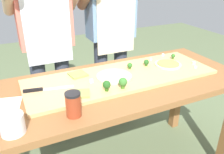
% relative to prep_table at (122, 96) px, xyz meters
% --- Properties ---
extents(prep_table, '(1.63, 0.71, 0.80)m').
position_rel_prep_table_xyz_m(prep_table, '(0.00, 0.00, 0.00)').
color(prep_table, brown).
rests_on(prep_table, ground).
extents(cutting_board, '(1.26, 0.43, 0.02)m').
position_rel_prep_table_xyz_m(cutting_board, '(0.01, 0.04, 0.13)').
color(cutting_board, tan).
rests_on(cutting_board, prep_table).
extents(chefs_knife, '(0.29, 0.07, 0.02)m').
position_rel_prep_table_xyz_m(chefs_knife, '(-0.51, 0.05, 0.14)').
color(chefs_knife, '#B7BABF').
rests_on(chefs_knife, cutting_board).
extents(pizza_whole_cheese_artichoke, '(0.23, 0.23, 0.02)m').
position_rel_prep_table_xyz_m(pizza_whole_cheese_artichoke, '(-0.05, 0.04, 0.14)').
color(pizza_whole_cheese_artichoke, beige).
rests_on(pizza_whole_cheese_artichoke, cutting_board).
extents(pizza_whole_pesto_green, '(0.19, 0.19, 0.02)m').
position_rel_prep_table_xyz_m(pizza_whole_pesto_green, '(0.40, 0.05, 0.14)').
color(pizza_whole_pesto_green, beige).
rests_on(pizza_whole_pesto_green, cutting_board).
extents(pizza_slice_near_left, '(0.12, 0.12, 0.01)m').
position_rel_prep_table_xyz_m(pizza_slice_near_left, '(-0.31, -0.09, 0.14)').
color(pizza_slice_near_left, '#899E4C').
rests_on(pizza_slice_near_left, cutting_board).
extents(pizza_slice_far_right, '(0.12, 0.12, 0.01)m').
position_rel_prep_table_xyz_m(pizza_slice_far_right, '(-0.25, 0.16, 0.14)').
color(pizza_slice_far_right, '#899E4C').
rests_on(pizza_slice_far_right, cutting_board).
extents(broccoli_floret_center_right, '(0.05, 0.05, 0.07)m').
position_rel_prep_table_xyz_m(broccoli_floret_center_right, '(-0.07, -0.13, 0.18)').
color(broccoli_floret_center_right, '#3F7220').
rests_on(broccoli_floret_center_right, cutting_board).
extents(broccoli_floret_front_right, '(0.03, 0.03, 0.04)m').
position_rel_prep_table_xyz_m(broccoli_floret_front_right, '(0.51, 0.13, 0.16)').
color(broccoli_floret_front_right, '#366618').
rests_on(broccoli_floret_front_right, cutting_board).
extents(broccoli_floret_back_left, '(0.05, 0.05, 0.06)m').
position_rel_prep_table_xyz_m(broccoli_floret_back_left, '(-0.17, -0.11, 0.18)').
color(broccoli_floret_back_left, '#2C5915').
rests_on(broccoli_floret_back_left, cutting_board).
extents(broccoli_floret_front_left, '(0.04, 0.04, 0.05)m').
position_rel_prep_table_xyz_m(broccoli_floret_front_left, '(0.11, 0.11, 0.16)').
color(broccoli_floret_front_left, '#366618').
rests_on(broccoli_floret_front_left, cutting_board).
extents(broccoli_floret_front_mid, '(0.04, 0.04, 0.05)m').
position_rel_prep_table_xyz_m(broccoli_floret_front_mid, '(0.24, 0.10, 0.17)').
color(broccoli_floret_front_mid, '#2C5915').
rests_on(broccoli_floret_front_mid, cutting_board).
extents(cheese_crumble_a, '(0.03, 0.03, 0.02)m').
position_rel_prep_table_xyz_m(cheese_crumble_a, '(0.58, -0.02, 0.15)').
color(cheese_crumble_a, silver).
rests_on(cheese_crumble_a, cutting_board).
extents(cheese_crumble_b, '(0.02, 0.02, 0.02)m').
position_rel_prep_table_xyz_m(cheese_crumble_b, '(0.48, 0.22, 0.15)').
color(cheese_crumble_b, silver).
rests_on(cheese_crumble_b, cutting_board).
extents(cheese_crumble_c, '(0.02, 0.02, 0.02)m').
position_rel_prep_table_xyz_m(cheese_crumble_c, '(-0.21, 0.02, 0.15)').
color(cheese_crumble_c, white).
rests_on(cheese_crumble_c, cutting_board).
extents(cheese_crumble_d, '(0.02, 0.02, 0.02)m').
position_rel_prep_table_xyz_m(cheese_crumble_d, '(0.54, -0.08, 0.15)').
color(cheese_crumble_d, white).
rests_on(cheese_crumble_d, cutting_board).
extents(cheese_crumble_e, '(0.02, 0.02, 0.02)m').
position_rel_prep_table_xyz_m(cheese_crumble_e, '(0.34, 0.19, 0.15)').
color(cheese_crumble_e, silver).
rests_on(cheese_crumble_e, cutting_board).
extents(flour_cup, '(0.11, 0.11, 0.09)m').
position_rel_prep_table_xyz_m(flour_cup, '(-0.69, -0.25, 0.16)').
color(flour_cup, white).
rests_on(flour_cup, prep_table).
extents(sauce_jar, '(0.08, 0.08, 0.13)m').
position_rel_prep_table_xyz_m(sauce_jar, '(-0.40, -0.24, 0.18)').
color(sauce_jar, '#99381E').
rests_on(sauce_jar, prep_table).
extents(recipe_note, '(0.16, 0.19, 0.00)m').
position_rel_prep_table_xyz_m(recipe_note, '(-0.70, 0.00, 0.12)').
color(recipe_note, white).
rests_on(recipe_note, prep_table).
extents(cook_left, '(0.54, 0.39, 1.67)m').
position_rel_prep_table_xyz_m(cook_left, '(-0.35, 0.62, 0.32)').
color(cook_left, '#333847').
rests_on(cook_left, ground).
extents(cook_right, '(0.54, 0.39, 1.67)m').
position_rel_prep_table_xyz_m(cook_right, '(0.21, 0.62, 0.32)').
color(cook_right, '#333847').
rests_on(cook_right, ground).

